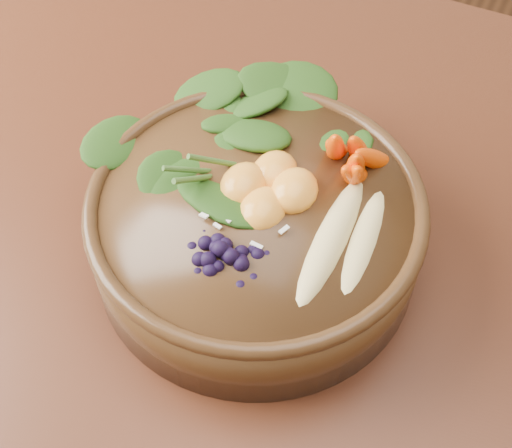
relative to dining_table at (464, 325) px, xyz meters
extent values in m
cylinder|color=#331C0C|center=(-0.72, 0.37, -0.30)|extent=(0.07, 0.07, 0.71)
cube|color=#4D2617|center=(0.00, 0.00, 0.07)|extent=(1.60, 0.90, 0.04)
cylinder|color=#4D3119|center=(-0.22, -0.07, 0.14)|extent=(0.36, 0.36, 0.09)
ellipsoid|color=#E0CC84|center=(-0.12, -0.07, 0.19)|extent=(0.05, 0.17, 0.03)
ellipsoid|color=#E0CC84|center=(-0.14, -0.08, 0.20)|extent=(0.04, 0.17, 0.03)
camera|label=1|loc=(-0.04, -0.46, 0.70)|focal=50.00mm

